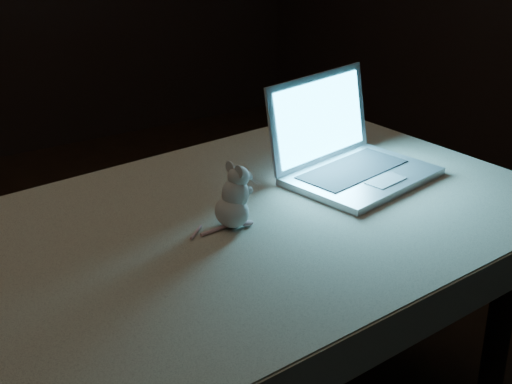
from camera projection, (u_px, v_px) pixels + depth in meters
table at (254, 345)px, 2.02m from camera, size 1.51×1.06×0.76m
tablecloth at (288, 228)px, 1.91m from camera, size 1.67×1.24×0.11m
laptop at (365, 134)px, 2.01m from camera, size 0.46×0.42×0.27m
plush_mouse at (232, 196)px, 1.77m from camera, size 0.13×0.13×0.16m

